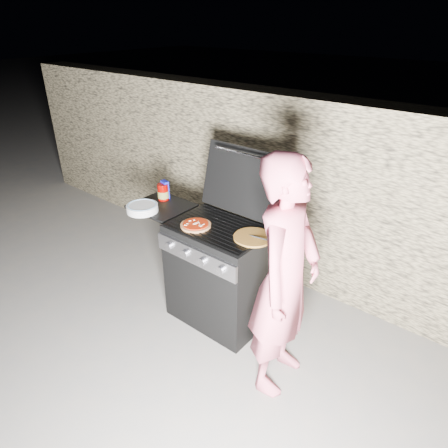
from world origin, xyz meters
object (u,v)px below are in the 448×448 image
Objects in this scene: person at (285,280)px; gas_grill at (198,263)px; sauce_jar at (163,192)px; pizza_topped at (196,225)px.

gas_grill is at bearing 69.15° from person.
sauce_jar is 0.09× the size of person.
gas_grill is 0.77× the size of person.
gas_grill is 0.49m from pizza_topped.
person is at bearing -12.16° from sauce_jar.
pizza_topped is 0.63m from sauce_jar.
pizza_topped reaches higher than gas_grill.
pizza_topped is 0.92m from person.
person is at bearing -7.26° from pizza_topped.
gas_grill is at bearing 131.57° from pizza_topped.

